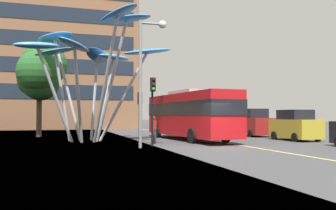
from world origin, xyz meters
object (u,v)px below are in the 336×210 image
(traffic_light_kerb_near, at_px, (153,97))
(car_parked_mid, at_px, (295,126))
(traffic_light_kerb_far, at_px, (140,106))
(street_lamp, at_px, (147,65))
(pedestrian, at_px, (154,130))
(leaf_sculpture, at_px, (91,49))
(car_parked_far, at_px, (253,123))
(red_bus, at_px, (189,113))

(traffic_light_kerb_near, distance_m, car_parked_mid, 11.20)
(traffic_light_kerb_far, distance_m, street_lamp, 5.10)
(traffic_light_kerb_near, height_order, pedestrian, traffic_light_kerb_near)
(leaf_sculpture, relative_size, car_parked_far, 2.72)
(car_parked_far, height_order, street_lamp, street_lamp)
(red_bus, relative_size, traffic_light_kerb_far, 3.41)
(traffic_light_kerb_far, relative_size, pedestrian, 1.95)
(car_parked_far, bearing_deg, traffic_light_kerb_near, -145.31)
(car_parked_mid, xyz_separation_m, pedestrian, (-10.27, 0.21, -0.17))
(leaf_sculpture, distance_m, street_lamp, 6.85)
(red_bus, distance_m, car_parked_far, 7.53)
(car_parked_far, relative_size, street_lamp, 0.58)
(traffic_light_kerb_near, relative_size, car_parked_far, 0.97)
(traffic_light_kerb_near, relative_size, pedestrian, 2.32)
(leaf_sculpture, height_order, car_parked_mid, leaf_sculpture)
(red_bus, xyz_separation_m, street_lamp, (-4.46, -5.37, 2.61))
(red_bus, height_order, leaf_sculpture, leaf_sculpture)
(leaf_sculpture, distance_m, traffic_light_kerb_near, 6.99)
(car_parked_far, xyz_separation_m, pedestrian, (-10.13, -5.41, -0.24))
(traffic_light_kerb_far, distance_m, car_parked_far, 11.42)
(pedestrian, bearing_deg, leaf_sculpture, 139.38)
(leaf_sculpture, relative_size, street_lamp, 1.57)
(traffic_light_kerb_far, height_order, car_parked_mid, traffic_light_kerb_far)
(leaf_sculpture, bearing_deg, traffic_light_kerb_near, -59.45)
(traffic_light_kerb_near, bearing_deg, red_bus, 48.98)
(traffic_light_kerb_near, height_order, car_parked_mid, traffic_light_kerb_near)
(leaf_sculpture, bearing_deg, pedestrian, -40.62)
(traffic_light_kerb_far, bearing_deg, car_parked_mid, -9.76)
(red_bus, distance_m, traffic_light_kerb_far, 3.94)
(car_parked_mid, bearing_deg, leaf_sculpture, 166.37)
(street_lamp, distance_m, pedestrian, 4.87)
(red_bus, height_order, pedestrian, red_bus)
(red_bus, relative_size, leaf_sculpture, 1.02)
(red_bus, distance_m, leaf_sculpture, 8.27)
(red_bus, xyz_separation_m, traffic_light_kerb_near, (-3.89, -4.47, 0.91))
(red_bus, distance_m, street_lamp, 7.45)
(leaf_sculpture, bearing_deg, red_bus, -6.11)
(car_parked_mid, xyz_separation_m, street_lamp, (-11.47, -2.73, 3.53))
(traffic_light_kerb_far, relative_size, car_parked_mid, 0.85)
(traffic_light_kerb_far, distance_m, pedestrian, 2.35)
(traffic_light_kerb_far, xyz_separation_m, street_lamp, (-0.62, -4.59, 2.13))
(traffic_light_kerb_near, distance_m, car_parked_far, 13.20)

